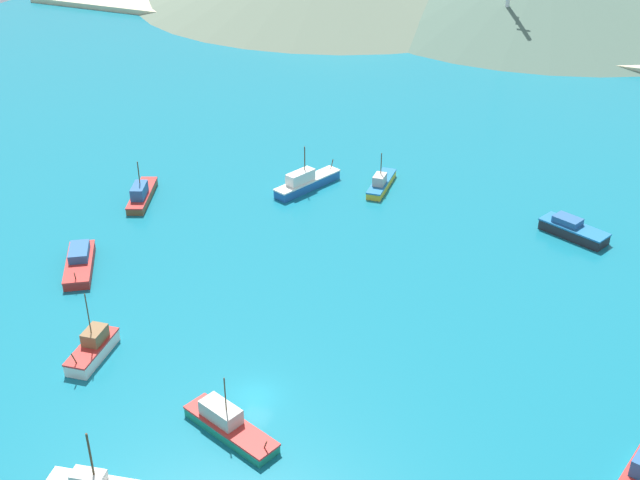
% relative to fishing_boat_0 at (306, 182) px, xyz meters
% --- Properties ---
extents(ground, '(260.00, 280.00, 0.50)m').
position_rel_fishing_boat_0_xyz_m(ground, '(13.66, -10.79, -1.30)').
color(ground, '#146B7F').
extents(fishing_boat_0, '(5.82, 10.93, 6.28)m').
position_rel_fishing_boat_0_xyz_m(fishing_boat_0, '(0.00, 0.00, 0.00)').
color(fishing_boat_0, '#1E5BA8').
rests_on(fishing_boat_0, ground).
extents(fishing_boat_1, '(2.72, 8.84, 5.35)m').
position_rel_fishing_boat_0_xyz_m(fishing_boat_1, '(9.30, 4.34, -0.27)').
color(fishing_boat_1, gold).
rests_on(fishing_boat_1, ground).
extents(fishing_boat_2, '(3.28, 7.02, 7.09)m').
position_rel_fishing_boat_0_xyz_m(fishing_boat_2, '(-3.23, -41.94, -0.05)').
color(fishing_boat_2, silver).
rests_on(fishing_boat_2, ground).
extents(fishing_boat_3, '(8.78, 5.83, 2.22)m').
position_rel_fishing_boat_0_xyz_m(fishing_boat_3, '(35.27, 1.10, -0.18)').
color(fishing_boat_3, '#232328').
rests_on(fishing_boat_3, ground).
extents(fishing_boat_8, '(5.80, 9.84, 5.64)m').
position_rel_fishing_boat_0_xyz_m(fishing_boat_8, '(-18.45, -11.93, -0.13)').
color(fishing_boat_8, brown).
rests_on(fishing_boat_8, ground).
extents(fishing_boat_10, '(9.81, 5.36, 5.79)m').
position_rel_fishing_boat_0_xyz_m(fishing_boat_10, '(13.75, -45.84, -0.19)').
color(fishing_boat_10, '#198466').
rests_on(fishing_boat_10, ground).
extents(fishing_boat_11, '(7.59, 9.39, 2.20)m').
position_rel_fishing_boat_0_xyz_m(fishing_boat_11, '(-14.94, -29.19, -0.25)').
color(fishing_boat_11, red).
rests_on(fishing_boat_11, ground).
extents(beach_strip, '(247.00, 16.30, 1.20)m').
position_rel_fishing_boat_0_xyz_m(beach_strip, '(13.66, 79.42, -0.45)').
color(beach_strip, beige).
rests_on(beach_strip, ground).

